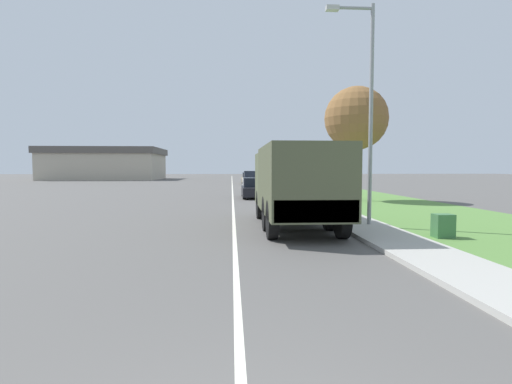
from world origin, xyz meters
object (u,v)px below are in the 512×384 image
at_px(car_nearest_ahead, 255,189).
at_px(car_second_ahead, 252,180).
at_px(lamp_post, 366,96).
at_px(military_truck, 295,181).
at_px(car_third_ahead, 249,179).

relative_size(car_nearest_ahead, car_second_ahead, 0.94).
bearing_deg(lamp_post, car_second_ahead, 94.81).
bearing_deg(car_nearest_ahead, military_truck, -87.42).
height_order(military_truck, lamp_post, lamp_post).
height_order(military_truck, car_second_ahead, military_truck).
bearing_deg(military_truck, car_nearest_ahead, 92.58).
xyz_separation_m(car_nearest_ahead, lamp_post, (3.03, -14.05, 3.94)).
height_order(car_third_ahead, lamp_post, lamp_post).
relative_size(military_truck, car_second_ahead, 1.58).
height_order(military_truck, car_third_ahead, military_truck).
height_order(car_second_ahead, lamp_post, lamp_post).
bearing_deg(car_second_ahead, car_nearest_ahead, -92.24).
xyz_separation_m(car_second_ahead, car_third_ahead, (0.08, 9.85, -0.12)).
distance_m(military_truck, car_nearest_ahead, 13.96).
height_order(car_second_ahead, car_third_ahead, car_second_ahead).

